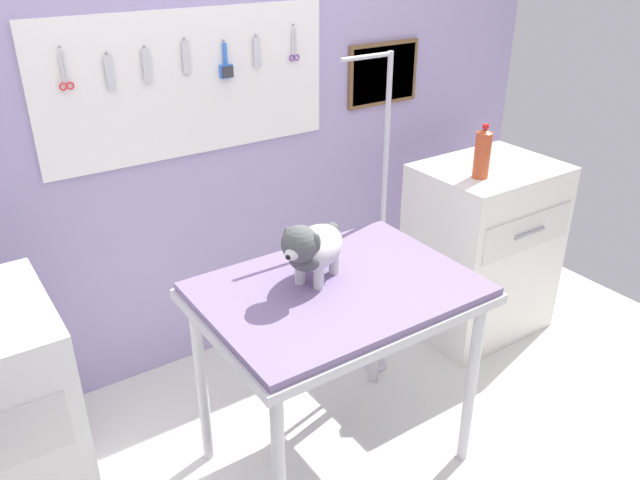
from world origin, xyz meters
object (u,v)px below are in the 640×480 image
at_px(soda_bottle, 482,153).
at_px(dog, 312,248).
at_px(grooming_arm, 380,239).
at_px(cabinet_right, 482,249).
at_px(grooming_table, 337,305).

bearing_deg(soda_bottle, dog, -167.70).
bearing_deg(grooming_arm, cabinet_right, 0.42).
distance_m(dog, cabinet_right, 1.38).
height_order(grooming_table, grooming_arm, grooming_arm).
relative_size(grooming_table, soda_bottle, 3.88).
relative_size(grooming_arm, cabinet_right, 1.67).
height_order(grooming_arm, soda_bottle, grooming_arm).
distance_m(grooming_table, grooming_arm, 0.62).
bearing_deg(dog, grooming_arm, 28.46).
height_order(grooming_arm, cabinet_right, grooming_arm).
xyz_separation_m(grooming_table, grooming_arm, (0.50, 0.37, -0.03)).
bearing_deg(cabinet_right, grooming_arm, -179.58).
height_order(grooming_arm, dog, grooming_arm).
xyz_separation_m(grooming_table, soda_bottle, (1.03, 0.30, 0.29)).
bearing_deg(grooming_table, soda_bottle, 16.55).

